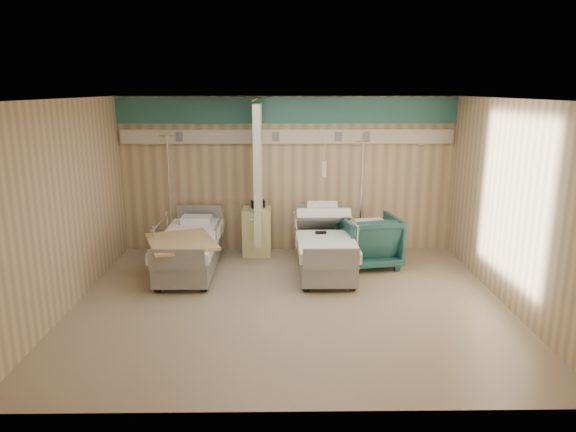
{
  "coord_description": "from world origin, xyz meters",
  "views": [
    {
      "loc": [
        -0.11,
        -6.7,
        2.93
      ],
      "look_at": [
        -0.01,
        0.6,
        1.11
      ],
      "focal_mm": 32.0,
      "sensor_mm": 36.0,
      "label": 1
    }
  ],
  "objects": [
    {
      "name": "waffle_blanket",
      "position": [
        1.35,
        1.54,
        0.9
      ],
      "size": [
        0.75,
        0.7,
        0.07
      ],
      "primitive_type": "cube",
      "rotation": [
        0.0,
        0.0,
        3.37
      ],
      "color": "white",
      "rests_on": "visitor_armchair"
    },
    {
      "name": "bed_right",
      "position": [
        0.6,
        1.3,
        0.32
      ],
      "size": [
        1.0,
        2.16,
        0.63
      ],
      "primitive_type": null,
      "color": "white",
      "rests_on": "ground"
    },
    {
      "name": "room_walls",
      "position": [
        -0.03,
        0.25,
        1.86
      ],
      "size": [
        6.04,
        5.04,
        2.82
      ],
      "color": "tan",
      "rests_on": "ground"
    },
    {
      "name": "ground",
      "position": [
        0.0,
        0.0,
        0.0
      ],
      "size": [
        6.0,
        5.0,
        0.0
      ],
      "primitive_type": "cube",
      "color": "gray",
      "rests_on": "ground"
    },
    {
      "name": "visitor_armchair",
      "position": [
        1.37,
        1.57,
        0.43
      ],
      "size": [
        1.07,
        1.1,
        0.87
      ],
      "primitive_type": "imported",
      "rotation": [
        0.0,
        0.0,
        3.31
      ],
      "color": "#1D4949",
      "rests_on": "ground"
    },
    {
      "name": "white_cup",
      "position": [
        -0.59,
        2.32,
        0.92
      ],
      "size": [
        0.1,
        0.1,
        0.14
      ],
      "primitive_type": "cylinder",
      "rotation": [
        0.0,
        0.0,
        0.12
      ],
      "color": "white",
      "rests_on": "bedside_cabinet"
    },
    {
      "name": "bedside_cabinet",
      "position": [
        -0.55,
        2.2,
        0.42
      ],
      "size": [
        0.5,
        0.48,
        0.85
      ],
      "primitive_type": "cube",
      "color": "#F2EE97",
      "rests_on": "ground"
    },
    {
      "name": "call_remote",
      "position": [
        0.53,
        1.32,
        0.65
      ],
      "size": [
        0.18,
        0.1,
        0.04
      ],
      "primitive_type": "cube",
      "rotation": [
        0.0,
        0.0,
        0.12
      ],
      "color": "black",
      "rests_on": "bed_right"
    },
    {
      "name": "toiletry_bag",
      "position": [
        -0.53,
        2.28,
        0.92
      ],
      "size": [
        0.26,
        0.2,
        0.13
      ],
      "primitive_type": "cube",
      "rotation": [
        0.0,
        0.0,
        0.2
      ],
      "color": "black",
      "rests_on": "bedside_cabinet"
    },
    {
      "name": "iv_stand_right",
      "position": [
        1.31,
        2.22,
        0.42
      ],
      "size": [
        0.37,
        0.37,
        2.06
      ],
      "rotation": [
        0.0,
        0.0,
        0.09
      ],
      "color": "silver",
      "rests_on": "ground"
    },
    {
      "name": "bed_left",
      "position": [
        -1.6,
        1.3,
        0.32
      ],
      "size": [
        1.0,
        2.16,
        0.63
      ],
      "primitive_type": null,
      "color": "white",
      "rests_on": "ground"
    },
    {
      "name": "iv_stand_left",
      "position": [
        -2.08,
        2.22,
        0.44
      ],
      "size": [
        0.39,
        0.39,
        2.16
      ],
      "rotation": [
        0.0,
        0.0,
        -0.37
      ],
      "color": "silver",
      "rests_on": "ground"
    },
    {
      "name": "tan_blanket",
      "position": [
        -1.64,
        0.84,
        0.65
      ],
      "size": [
        1.31,
        1.45,
        0.04
      ],
      "primitive_type": "cube",
      "rotation": [
        0.0,
        0.0,
        0.37
      ],
      "color": "tan",
      "rests_on": "bed_left"
    }
  ]
}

